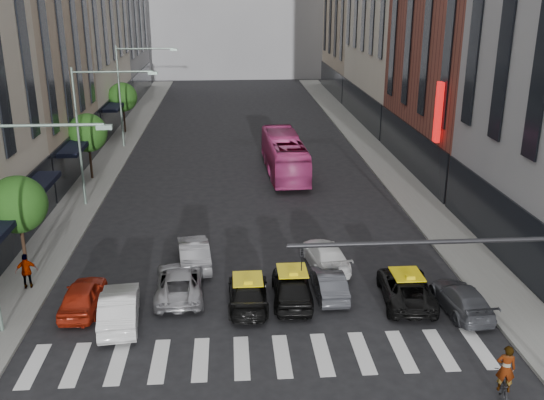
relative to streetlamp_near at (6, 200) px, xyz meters
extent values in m
plane|color=black|center=(10.04, -4.00, -5.90)|extent=(160.00, 160.00, 0.00)
cube|color=slate|center=(-1.46, 26.00, -5.83)|extent=(3.00, 96.00, 0.15)
cube|color=slate|center=(21.54, 26.00, -5.83)|extent=(3.00, 96.00, 0.15)
cube|color=tan|center=(-6.96, 24.00, 6.10)|extent=(8.00, 16.00, 24.00)
cube|color=brown|center=(27.04, 23.00, 7.10)|extent=(8.00, 18.00, 26.00)
cylinder|color=black|center=(-1.76, 6.00, -4.18)|extent=(0.18, 0.18, 3.15)
sphere|color=#1A4413|center=(-1.76, 6.00, -2.24)|extent=(2.88, 2.88, 2.88)
cylinder|color=black|center=(-1.76, 22.00, -4.18)|extent=(0.18, 0.18, 3.15)
sphere|color=#1A4413|center=(-1.76, 22.00, -2.24)|extent=(2.88, 2.88, 2.88)
cylinder|color=black|center=(-1.76, 38.00, -4.18)|extent=(0.18, 0.18, 3.15)
sphere|color=#1A4413|center=(-1.76, 38.00, -2.24)|extent=(2.88, 2.88, 2.88)
cylinder|color=gray|center=(1.54, 0.00, 2.95)|extent=(5.00, 0.12, 0.12)
cube|color=gray|center=(4.04, 0.00, 2.85)|extent=(0.60, 0.25, 0.18)
cylinder|color=gray|center=(-0.96, 16.00, -1.25)|extent=(0.16, 0.16, 9.00)
cylinder|color=gray|center=(1.54, 16.00, 2.95)|extent=(5.00, 0.12, 0.12)
cube|color=gray|center=(4.04, 16.00, 2.85)|extent=(0.60, 0.25, 0.18)
cylinder|color=gray|center=(-0.96, 32.00, -1.25)|extent=(0.16, 0.16, 9.00)
cylinder|color=gray|center=(1.54, 32.00, 2.95)|extent=(5.00, 0.12, 0.12)
cube|color=gray|center=(4.04, 32.00, 2.85)|extent=(0.60, 0.25, 0.18)
cylinder|color=black|center=(15.54, -5.00, -0.10)|extent=(10.00, 0.16, 0.16)
imported|color=black|center=(11.04, -5.00, -0.60)|extent=(0.13, 0.16, 0.80)
cube|color=red|center=(22.64, 16.00, 0.10)|extent=(0.30, 0.70, 4.00)
imported|color=maroon|center=(2.03, 1.82, -5.22)|extent=(1.65, 4.03, 1.37)
imported|color=silver|center=(3.86, 0.54, -5.17)|extent=(2.03, 4.61, 1.47)
imported|color=gray|center=(6.26, 2.94, -5.24)|extent=(2.43, 4.91, 1.34)
imported|color=black|center=(9.44, 1.72, -5.26)|extent=(1.86, 4.46, 1.29)
imported|color=black|center=(11.49, 1.96, -5.15)|extent=(1.95, 4.51, 1.52)
imported|color=#393B40|center=(13.29, 2.41, -5.29)|extent=(1.40, 3.78, 1.23)
imported|color=black|center=(16.74, 1.60, -5.24)|extent=(2.64, 4.97, 1.33)
imported|color=#42444A|center=(18.96, 0.49, -5.29)|extent=(2.00, 4.35, 1.23)
imported|color=gray|center=(6.76, 6.15, -5.18)|extent=(2.06, 4.55, 1.45)
imported|color=white|center=(13.59, 5.52, -5.24)|extent=(2.34, 4.75, 1.33)
imported|color=#C53A7F|center=(12.98, 22.60, -4.37)|extent=(2.96, 11.08, 3.06)
imported|color=black|center=(18.23, -5.56, -5.48)|extent=(0.99, 1.72, 0.85)
imported|color=gray|center=(18.23, -5.56, -4.14)|extent=(0.75, 0.60, 1.81)
imported|color=gray|center=(-1.01, 3.87, -4.88)|extent=(1.10, 0.65, 1.75)
camera|label=1|loc=(8.79, -22.99, 7.74)|focal=40.00mm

